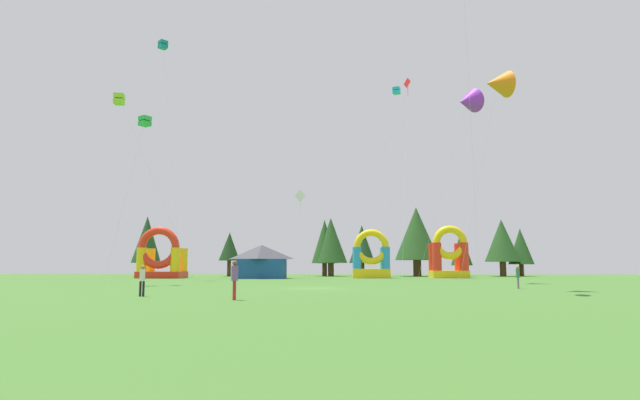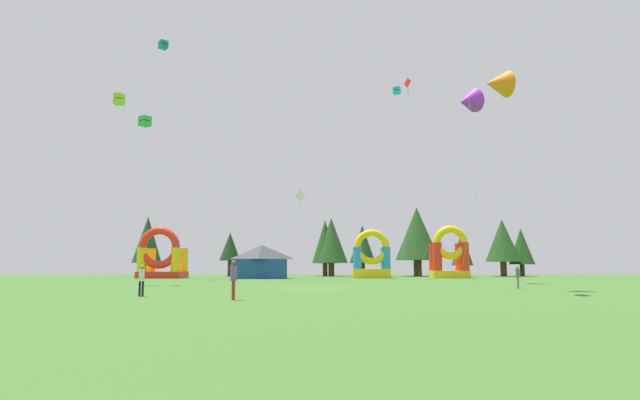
% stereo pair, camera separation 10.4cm
% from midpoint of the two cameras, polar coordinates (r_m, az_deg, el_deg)
% --- Properties ---
extents(ground_plane, '(120.00, 120.00, 0.00)m').
position_cam_midpoint_polar(ground_plane, '(37.50, -0.56, -9.45)').
color(ground_plane, '#3D6B28').
extents(kite_green_box, '(4.78, 3.29, 14.33)m').
position_cam_midpoint_polar(kite_green_box, '(48.59, -18.21, 7.99)').
color(kite_green_box, green).
rests_on(kite_green_box, ground_plane).
extents(kite_purple_delta, '(5.99, 7.85, 18.42)m').
position_cam_midpoint_polar(kite_purple_delta, '(53.10, 15.60, 10.17)').
color(kite_purple_delta, purple).
rests_on(kite_purple_delta, ground_plane).
extents(kite_orange_delta, '(2.94, 6.88, 14.75)m').
position_cam_midpoint_polar(kite_orange_delta, '(38.68, 18.52, 11.74)').
color(kite_orange_delta, orange).
rests_on(kite_orange_delta, ground_plane).
extents(kite_white_diamond, '(1.48, 2.93, 10.52)m').
position_cam_midpoint_polar(kite_white_diamond, '(65.11, -2.00, 0.34)').
color(kite_white_diamond, white).
rests_on(kite_white_diamond, ground_plane).
extents(kite_cyan_box, '(3.72, 8.45, 23.87)m').
position_cam_midpoint_polar(kite_cyan_box, '(68.91, 8.28, 11.48)').
color(kite_cyan_box, '#19B7CC').
rests_on(kite_cyan_box, ground_plane).
extents(kite_teal_box, '(4.90, 4.70, 27.21)m').
position_cam_midpoint_polar(kite_teal_box, '(66.00, -16.41, 15.61)').
color(kite_teal_box, '#0C7F7A').
rests_on(kite_teal_box, ground_plane).
extents(kite_red_diamond, '(2.42, 9.32, 22.97)m').
position_cam_midpoint_polar(kite_red_diamond, '(63.60, 9.50, 11.95)').
color(kite_red_diamond, red).
rests_on(kite_red_diamond, ground_plane).
extents(kite_lime_box, '(7.38, 1.49, 16.03)m').
position_cam_midpoint_polar(kite_lime_box, '(48.88, -20.66, 10.03)').
color(kite_lime_box, '#8CD826').
rests_on(kite_lime_box, ground_plane).
extents(person_far_side, '(0.33, 0.33, 1.60)m').
position_cam_midpoint_polar(person_far_side, '(29.11, -18.49, -7.91)').
color(person_far_side, black).
rests_on(person_far_side, ground_plane).
extents(person_midfield, '(0.40, 0.40, 1.82)m').
position_cam_midpoint_polar(person_midfield, '(25.09, -9.13, -8.09)').
color(person_midfield, '#B21E26').
rests_on(person_midfield, ground_plane).
extents(person_near_camera, '(0.32, 0.32, 1.56)m').
position_cam_midpoint_polar(person_near_camera, '(39.17, 20.51, -7.55)').
color(person_near_camera, '#724C8C').
rests_on(person_near_camera, ground_plane).
extents(inflatable_yellow_castle, '(4.65, 3.79, 6.11)m').
position_cam_midpoint_polar(inflatable_yellow_castle, '(68.19, 5.59, -6.49)').
color(inflatable_yellow_castle, yellow).
rests_on(inflatable_yellow_castle, ground_plane).
extents(inflatable_blue_arch, '(5.45, 4.26, 6.38)m').
position_cam_midpoint_polar(inflatable_blue_arch, '(69.90, -16.62, -6.12)').
color(inflatable_blue_arch, red).
rests_on(inflatable_blue_arch, ground_plane).
extents(inflatable_red_slide, '(4.56, 4.13, 6.63)m').
position_cam_midpoint_polar(inflatable_red_slide, '(70.49, 13.75, -6.05)').
color(inflatable_red_slide, yellow).
rests_on(inflatable_red_slide, ground_plane).
extents(festival_tent, '(5.73, 4.46, 4.09)m').
position_cam_midpoint_polar(festival_tent, '(65.90, -6.21, -6.59)').
color(festival_tent, '#19478C').
rests_on(festival_tent, ground_plane).
extents(tree_row_0, '(4.31, 4.31, 8.89)m').
position_cam_midpoint_polar(tree_row_0, '(83.64, -17.99, -4.08)').
color(tree_row_0, '#4C331E').
rests_on(tree_row_0, ground_plane).
extents(tree_row_1, '(3.07, 3.07, 6.44)m').
position_cam_midpoint_polar(tree_row_1, '(79.72, -9.59, -4.97)').
color(tree_row_1, '#4C331E').
rests_on(tree_row_1, ground_plane).
extents(tree_row_2, '(3.90, 3.90, 8.40)m').
position_cam_midpoint_polar(tree_row_2, '(79.81, 0.58, -4.49)').
color(tree_row_2, '#4C331E').
rests_on(tree_row_2, ground_plane).
extents(tree_row_3, '(4.88, 4.88, 8.67)m').
position_cam_midpoint_polar(tree_row_3, '(79.58, 1.26, -4.37)').
color(tree_row_3, '#4C331E').
rests_on(tree_row_3, ground_plane).
extents(tree_row_4, '(3.98, 3.98, 7.76)m').
position_cam_midpoint_polar(tree_row_4, '(82.13, 4.61, -4.75)').
color(tree_row_4, '#4C331E').
rests_on(tree_row_4, ground_plane).
extents(tree_row_5, '(6.47, 6.47, 10.17)m').
position_cam_midpoint_polar(tree_row_5, '(79.95, 10.40, -3.59)').
color(tree_row_5, '#4C331E').
rests_on(tree_row_5, ground_plane).
extents(tree_row_6, '(3.18, 3.18, 6.70)m').
position_cam_midpoint_polar(tree_row_6, '(82.94, 15.01, -5.05)').
color(tree_row_6, '#4C331E').
rests_on(tree_row_6, ground_plane).
extents(tree_row_7, '(5.04, 5.04, 8.35)m').
position_cam_midpoint_polar(tree_row_7, '(82.66, 19.01, -4.15)').
color(tree_row_7, '#4C331E').
rests_on(tree_row_7, ground_plane).
extents(tree_row_8, '(3.70, 3.70, 7.09)m').
position_cam_midpoint_polar(tree_row_8, '(84.98, 20.81, -4.69)').
color(tree_row_8, '#4C331E').
rests_on(tree_row_8, ground_plane).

